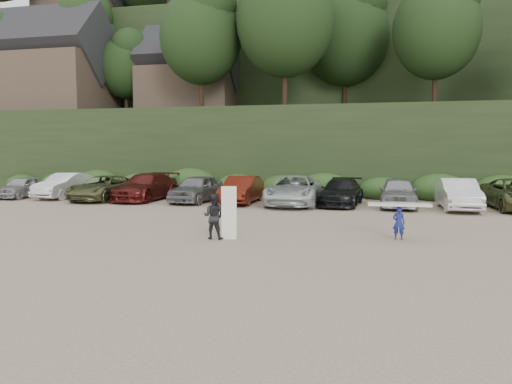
# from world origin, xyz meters

# --- Properties ---
(ground) EXTENTS (120.00, 120.00, 0.00)m
(ground) POSITION_xyz_m (0.00, 0.00, 0.00)
(ground) COLOR tan
(ground) RESTS_ON ground
(hillside_backdrop) EXTENTS (90.00, 41.50, 28.00)m
(hillside_backdrop) POSITION_xyz_m (-0.26, 35.93, 11.22)
(hillside_backdrop) COLOR black
(hillside_backdrop) RESTS_ON ground
(parked_cars) EXTENTS (39.41, 6.47, 1.65)m
(parked_cars) POSITION_xyz_m (0.70, 10.00, 0.78)
(parked_cars) COLOR #A2A1A6
(parked_cars) RESTS_ON ground
(child_surfer) EXTENTS (2.14, 0.72, 1.26)m
(child_surfer) POSITION_xyz_m (4.71, 0.25, 0.86)
(child_surfer) COLOR navy
(child_surfer) RESTS_ON ground
(adult_surfer) EXTENTS (1.24, 0.63, 1.86)m
(adult_surfer) POSITION_xyz_m (-1.50, -1.14, 0.80)
(adult_surfer) COLOR black
(adult_surfer) RESTS_ON ground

